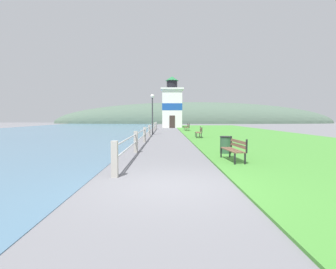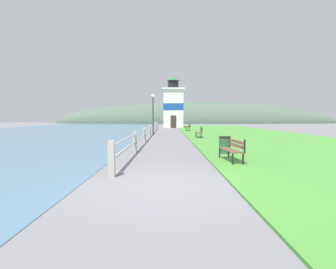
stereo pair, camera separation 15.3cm
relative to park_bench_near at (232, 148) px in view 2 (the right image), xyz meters
name	(u,v)px [view 2 (the right image)]	position (x,y,z in m)	size (l,w,h in m)	color
ground_plane	(165,186)	(-2.53, -3.50, -0.54)	(160.00, 160.00, 0.00)	slate
grass_verge	(245,135)	(5.12, 15.64, -0.51)	(12.00, 57.43, 0.06)	#428433
water_strip	(23,135)	(-16.69, 15.64, -0.53)	(24.00, 91.89, 0.01)	#476B84
seawall_railing	(150,130)	(-4.09, 13.27, 0.08)	(0.18, 31.72, 1.05)	#A8A399
park_bench_near	(232,148)	(0.00, 0.00, 0.00)	(0.61, 1.72, 0.94)	brown
park_bench_midway	(199,132)	(0.13, 11.55, 0.00)	(0.56, 1.70, 0.94)	brown
park_bench_far	(188,127)	(0.05, 22.76, 0.00)	(0.54, 1.93, 0.94)	brown
lighthouse	(173,106)	(-1.61, 33.57, 3.10)	(3.66, 3.66, 8.41)	white
trash_bin	(224,145)	(0.13, 2.06, -0.11)	(0.54, 0.54, 0.84)	#2D5138
lamp_post	(153,107)	(-3.94, 15.72, 2.20)	(0.36, 0.36, 3.96)	#333338
distant_hillside	(195,123)	(5.47, 64.79, -0.54)	(80.00, 16.00, 12.00)	#475B4C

